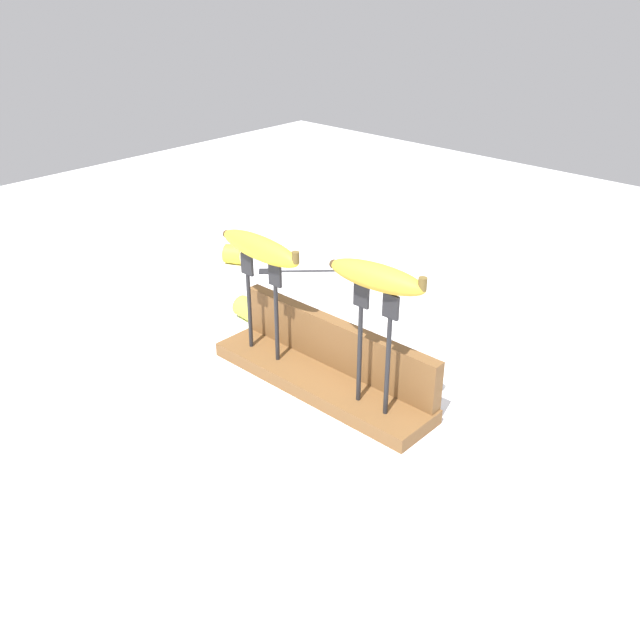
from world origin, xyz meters
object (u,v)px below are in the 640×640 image
Objects in this scene: fork_fallen_near at (288,270)px; fork_stand_left at (262,298)px; banana_chunk_near at (250,310)px; banana_chunk_far at (235,254)px; fork_stand_right at (374,339)px; banana_raised_right at (377,277)px; banana_raised_left at (260,248)px.

fork_stand_left is at bearing -50.70° from fork_fallen_near.
banana_chunk_near is 0.29m from banana_chunk_far.
banana_chunk_near is at bearing 165.82° from fork_stand_right.
fork_fallen_near is at bearing 20.86° from banana_chunk_far.
banana_chunk_far is (-0.24, 0.17, 0.00)m from banana_chunk_near.
banana_raised_right reaches higher than banana_chunk_far.
fork_stand_right reaches higher than fork_fallen_near.
banana_chunk_near is (-0.38, 0.10, -0.12)m from fork_stand_right.
fork_fallen_near is at bearing 117.09° from banana_chunk_near.
banana_chunk_near is (-0.14, 0.10, -0.11)m from fork_stand_left.
fork_stand_right reaches higher than fork_stand_left.
fork_stand_right is 3.38× the size of banana_chunk_far.
fork_stand_right is at bearing -14.18° from banana_chunk_near.
banana_raised_left reaches higher than fork_fallen_near.
banana_raised_right reaches higher than fork_fallen_near.
banana_raised_right reaches higher than banana_chunk_near.
fork_stand_left is 0.24m from fork_stand_right.
fork_fallen_near is (-0.25, 0.31, -0.12)m from fork_stand_left.
fork_fallen_near is at bearing 129.29° from banana_raised_left.
banana_raised_right is at bearing -32.31° from fork_fallen_near.
fork_stand_left is 1.09× the size of banana_raised_right.
fork_stand_left is at bearing 180.00° from banana_raised_right.
fork_fallen_near is 0.14m from banana_chunk_far.
fork_stand_left is 0.47m from banana_chunk_far.
banana_chunk_far reaches higher than fork_fallen_near.
fork_stand_left is at bearing -3.36° from banana_raised_left.
fork_fallen_near is 2.46× the size of banana_chunk_far.
banana_raised_right is 0.63m from fork_fallen_near.
banana_raised_right is at bearing -23.04° from banana_chunk_far.
banana_raised_right is (0.24, -0.00, 0.11)m from fork_stand_left.
banana_raised_right is (0.24, -0.00, 0.02)m from banana_raised_left.
banana_raised_right is 2.73× the size of banana_chunk_far.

